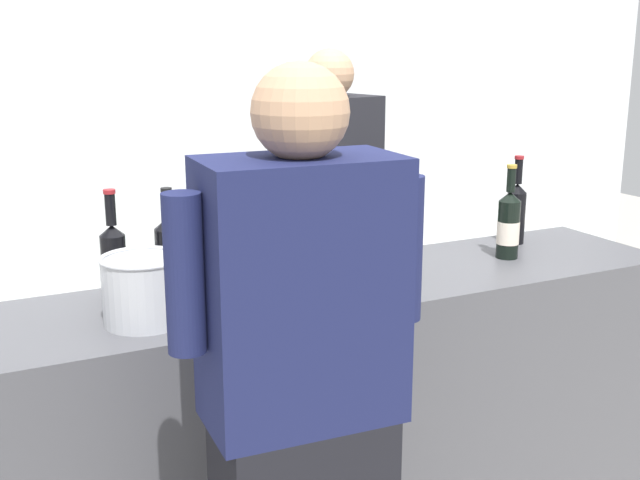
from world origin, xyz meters
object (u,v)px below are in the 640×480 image
at_px(wine_bottle_0, 363,236).
at_px(person_server, 329,262).
at_px(wine_bottle_1, 516,210).
at_px(wine_bottle_7, 329,254).
at_px(wine_bottle_4, 365,255).
at_px(wine_bottle_6, 114,262).
at_px(wine_glass, 398,239).
at_px(wine_bottle_3, 224,280).
at_px(wine_bottle_5, 357,246).
at_px(wine_bottle_8, 508,225).
at_px(person_guest, 302,450).
at_px(potted_shrub, 320,222).
at_px(ice_bucket, 144,289).
at_px(wine_bottle_2, 169,255).

distance_m(wine_bottle_0, person_server, 0.67).
xyz_separation_m(wine_bottle_1, wine_bottle_7, (-0.90, -0.20, -0.02)).
distance_m(wine_bottle_0, wine_bottle_4, 0.21).
bearing_deg(wine_bottle_6, wine_bottle_4, -18.90).
distance_m(wine_glass, person_server, 0.75).
relative_size(wine_bottle_3, wine_bottle_5, 0.92).
bearing_deg(wine_bottle_8, wine_bottle_4, -170.16).
relative_size(wine_bottle_5, person_guest, 0.20).
relative_size(wine_bottle_7, wine_bottle_8, 0.94).
distance_m(wine_bottle_7, potted_shrub, 1.41).
relative_size(wine_bottle_4, wine_bottle_6, 0.96).
xyz_separation_m(wine_bottle_0, potted_shrub, (0.40, 1.14, -0.23)).
height_order(wine_bottle_4, wine_bottle_5, wine_bottle_5).
distance_m(wine_bottle_1, ice_bucket, 1.52).
bearing_deg(wine_bottle_7, wine_glass, 4.47).
distance_m(wine_bottle_2, potted_shrub, 1.54).
bearing_deg(person_server, wine_bottle_2, -146.14).
relative_size(wine_bottle_6, wine_bottle_7, 1.08).
bearing_deg(ice_bucket, wine_bottle_1, 9.15).
relative_size(wine_bottle_2, ice_bucket, 1.44).
distance_m(wine_bottle_2, wine_glass, 0.74).
height_order(wine_bottle_6, person_server, person_server).
relative_size(wine_bottle_0, wine_glass, 1.83).
distance_m(wine_bottle_1, person_guest, 1.57).
xyz_separation_m(wine_bottle_4, ice_bucket, (-0.68, 0.03, -0.02)).
height_order(wine_bottle_0, wine_bottle_8, wine_bottle_8).
bearing_deg(potted_shrub, wine_bottle_5, -111.15).
height_order(wine_bottle_5, ice_bucket, wine_bottle_5).
bearing_deg(person_guest, wine_bottle_6, 106.01).
bearing_deg(wine_bottle_5, wine_bottle_2, 167.99).
bearing_deg(wine_bottle_7, person_guest, -121.66).
xyz_separation_m(wine_bottle_3, potted_shrub, (0.98, 1.37, -0.22)).
distance_m(wine_bottle_4, wine_bottle_7, 0.11).
bearing_deg(person_server, ice_bucket, -141.80).
xyz_separation_m(wine_bottle_3, person_guest, (-0.00, -0.52, -0.26)).
bearing_deg(wine_bottle_3, wine_bottle_5, 16.53).
bearing_deg(wine_bottle_8, wine_bottle_1, 43.45).
height_order(wine_bottle_1, wine_glass, wine_bottle_1).
relative_size(wine_bottle_1, wine_bottle_3, 1.08).
distance_m(wine_bottle_6, wine_bottle_7, 0.65).
bearing_deg(wine_glass, wine_bottle_1, 15.78).
bearing_deg(ice_bucket, wine_bottle_0, 11.49).
bearing_deg(wine_bottle_5, ice_bucket, -174.04).
bearing_deg(wine_bottle_0, person_guest, -127.53).
bearing_deg(wine_bottle_7, potted_shrub, 64.89).
bearing_deg(wine_bottle_0, wine_bottle_2, 176.59).
bearing_deg(wine_bottle_6, ice_bucket, -81.57).
xyz_separation_m(wine_bottle_0, wine_glass, (0.08, -0.10, 0.00)).
height_order(wine_bottle_8, person_server, person_server).
bearing_deg(wine_bottle_5, wine_bottle_6, 168.91).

